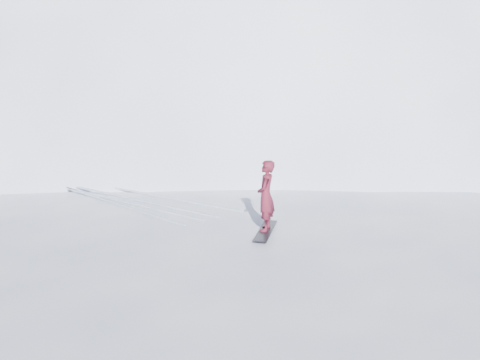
% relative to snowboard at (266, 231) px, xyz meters
% --- Properties ---
extents(ground, '(400.00, 400.00, 0.00)m').
position_rel_snowboard_xyz_m(ground, '(-1.18, -0.63, -2.41)').
color(ground, white).
rests_on(ground, ground).
extents(near_ridge, '(36.00, 28.00, 4.80)m').
position_rel_snowboard_xyz_m(near_ridge, '(-0.18, 2.37, -2.41)').
color(near_ridge, white).
rests_on(near_ridge, ground).
extents(summit_peak, '(60.00, 56.00, 56.00)m').
position_rel_snowboard_xyz_m(summit_peak, '(20.82, 25.37, -2.41)').
color(summit_peak, white).
rests_on(summit_peak, ground).
extents(peak_shoulder, '(28.00, 24.00, 18.00)m').
position_rel_snowboard_xyz_m(peak_shoulder, '(8.82, 19.37, -2.41)').
color(peak_shoulder, white).
rests_on(peak_shoulder, ground).
extents(wind_bumps, '(16.00, 14.40, 1.00)m').
position_rel_snowboard_xyz_m(wind_bumps, '(-1.73, 1.49, -2.41)').
color(wind_bumps, white).
rests_on(wind_bumps, ground).
extents(snowboard, '(1.52, 1.35, 0.03)m').
position_rel_snowboard_xyz_m(snowboard, '(0.00, 0.00, 0.00)').
color(snowboard, black).
rests_on(snowboard, near_ridge).
extents(snowboarder, '(0.74, 0.72, 1.71)m').
position_rel_snowboard_xyz_m(snowboarder, '(0.00, 0.00, 0.87)').
color(snowboarder, maroon).
rests_on(snowboarder, snowboard).
extents(board_tracks, '(2.81, 5.95, 0.04)m').
position_rel_snowboard_xyz_m(board_tracks, '(-1.06, 4.58, 0.01)').
color(board_tracks, silver).
rests_on(board_tracks, ground).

